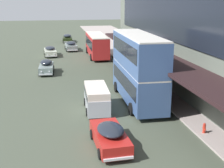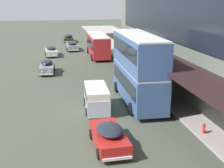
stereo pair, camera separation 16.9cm
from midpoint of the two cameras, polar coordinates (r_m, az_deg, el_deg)
transit_bus_kerbside_front at (r=26.76m, az=4.94°, el=3.22°), size 2.89×9.86×5.91m
transit_bus_kerbside_rear at (r=48.46m, az=-2.51°, el=7.32°), size 2.87×10.04×3.42m
sedan_lead_near at (r=19.23m, az=-0.31°, el=-9.45°), size 2.04×4.63×1.51m
sedan_oncoming_rear at (r=38.62m, az=-11.67°, el=3.14°), size 1.89×4.52×1.63m
sedan_trailing_mid at (r=50.19m, az=-10.94°, el=5.93°), size 2.05×4.83×1.47m
sedan_oncoming_front at (r=65.43m, az=-7.86°, el=8.31°), size 2.03×5.01×1.65m
sedan_far_back at (r=54.95m, az=-7.22°, el=6.95°), size 2.05×4.96×1.59m
vw_van at (r=25.40m, az=-2.70°, el=-2.32°), size 2.05×4.62×1.96m
fire_hydrant at (r=21.81m, az=16.64°, el=-7.76°), size 0.20×0.40×0.70m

